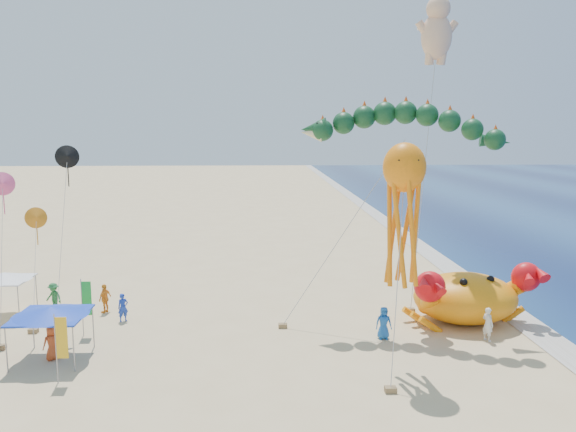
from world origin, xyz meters
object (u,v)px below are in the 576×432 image
at_px(canopy_blue, 51,311).
at_px(canopy_white, 4,277).
at_px(cherub_kite, 437,29).
at_px(crab_inflatable, 466,296).
at_px(octopus_kite, 403,204).
at_px(dragon_kite, 402,130).

height_order(canopy_blue, canopy_white, same).
height_order(cherub_kite, canopy_blue, cherub_kite).
distance_m(crab_inflatable, octopus_kite, 10.17).
bearing_deg(canopy_blue, canopy_white, 127.49).
bearing_deg(dragon_kite, canopy_white, 174.69).
bearing_deg(octopus_kite, canopy_white, 159.22).
relative_size(crab_inflatable, canopy_blue, 2.26).
relative_size(octopus_kite, canopy_blue, 2.92).
xyz_separation_m(cherub_kite, canopy_white, (-26.97, -3.11, -15.24)).
xyz_separation_m(crab_inflatable, canopy_blue, (-22.27, -4.43, 0.85)).
distance_m(octopus_kite, canopy_white, 24.33).
distance_m(canopy_blue, canopy_white, 8.73).
height_order(cherub_kite, canopy_white, cherub_kite).
relative_size(dragon_kite, canopy_white, 4.00).
distance_m(cherub_kite, octopus_kite, 15.89).
bearing_deg(canopy_blue, cherub_kite, 24.87).
distance_m(crab_inflatable, cherub_kite, 17.06).
bearing_deg(canopy_blue, octopus_kite, -5.05).
xyz_separation_m(crab_inflatable, canopy_white, (-27.58, 2.50, 0.85)).
distance_m(crab_inflatable, dragon_kite, 10.41).
bearing_deg(cherub_kite, canopy_white, -173.41).
distance_m(cherub_kite, canopy_white, 31.13).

